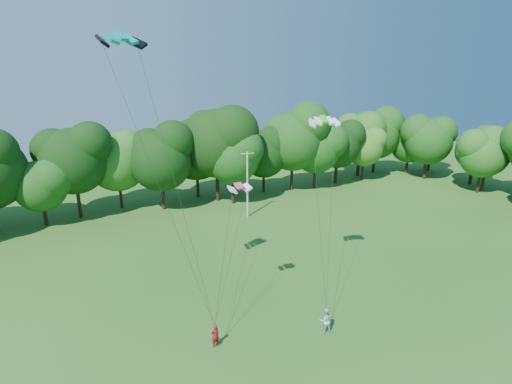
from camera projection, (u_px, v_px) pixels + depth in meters
name	position (u px, v px, depth m)	size (l,w,h in m)	color
ground	(361.00, 369.00, 24.72)	(160.00, 160.00, 0.00)	#235116
utility_pole	(247.00, 184.00, 49.54)	(1.66, 0.38, 8.37)	beige
kite_flyer_left	(215.00, 336.00, 26.50)	(0.61, 0.40, 1.68)	maroon
kite_flyer_right	(325.00, 320.00, 27.98)	(0.92, 0.72, 1.89)	#B2CAF8
kite_teal	(120.00, 36.00, 23.44)	(3.04, 2.08, 0.66)	#048E92
kite_green	(324.00, 119.00, 30.24)	(2.50, 1.63, 0.56)	#37D01F
kite_pink	(239.00, 186.00, 27.77)	(1.67, 0.82, 0.32)	#EA417B
tree_back_center	(216.00, 135.00, 54.51)	(10.40, 10.40, 15.13)	black
tree_back_east	(365.00, 143.00, 66.26)	(6.90, 6.90, 10.03)	#342715
tree_flank_east	(484.00, 150.00, 59.08)	(7.21, 7.21, 10.48)	black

